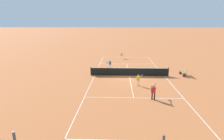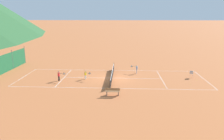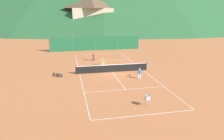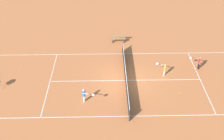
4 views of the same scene
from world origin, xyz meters
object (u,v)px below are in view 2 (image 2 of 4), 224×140
Objects in this scene: tennis_ball_service_box at (197,80)px; player_far_baseline at (86,74)px; tennis_net at (112,74)px; courtside_bench at (113,91)px; player_near_baseline at (59,75)px; tennis_ball_mid_court at (82,74)px; tennis_ball_alley_right at (164,88)px; player_near_service at (136,69)px; tennis_ball_by_net_left at (80,80)px; tennis_ball_near_corner at (190,85)px; ball_hopper at (191,73)px.

player_far_baseline is at bearing 91.16° from tennis_ball_service_box.
courtside_bench is (-6.34, -0.35, -0.05)m from tennis_net.
player_near_baseline is 4.01m from tennis_ball_mid_court.
tennis_ball_mid_court is at bearing 30.31° from courtside_bench.
player_near_service is at bearing 24.33° from tennis_ball_alley_right.
tennis_net reaches higher than tennis_ball_alley_right.
courtside_bench is at bearing -124.54° from player_near_baseline.
tennis_ball_service_box is 1.00× the size of tennis_ball_mid_court.
tennis_ball_by_net_left is (-2.69, -0.19, 0.00)m from tennis_ball_mid_court.
player_near_baseline is at bearing 103.22° from tennis_net.
player_near_baseline is at bearing 144.70° from tennis_ball_mid_court.
tennis_ball_by_net_left is at bearing 113.18° from player_far_baseline.
tennis_net is 7.56× the size of player_near_service.
tennis_ball_near_corner is 3.52m from tennis_ball_alley_right.
tennis_ball_by_net_left is (1.44, 13.50, 0.00)m from tennis_ball_near_corner.
courtside_bench is at bearing -176.80° from tennis_net.
tennis_ball_mid_court is (-0.80, 7.61, -0.68)m from player_near_service.
player_near_baseline is 0.83× the size of courtside_bench.
tennis_ball_service_box is 15.30m from tennis_ball_mid_court.
tennis_ball_near_corner and tennis_ball_mid_court have the same top height.
tennis_ball_near_corner is at bearing 144.37° from tennis_ball_service_box.
player_near_service is 1.36× the size of ball_hopper.
courtside_bench reaches higher than tennis_ball_near_corner.
player_near_baseline reaches higher than tennis_ball_alley_right.
player_far_baseline reaches higher than ball_hopper.
tennis_ball_service_box is (-2.88, -7.55, -0.68)m from player_near_service.
tennis_ball_service_box is 14.98m from tennis_ball_by_net_left.
tennis_ball_alley_right is 11.75m from tennis_ball_mid_court.
tennis_ball_alley_right is at bearing -99.83° from player_near_baseline.
player_near_service reaches higher than tennis_ball_service_box.
ball_hopper reaches higher than tennis_ball_service_box.
courtside_bench is (-5.32, -4.49, 0.42)m from tennis_ball_by_net_left.
tennis_ball_by_net_left is at bearing 96.98° from ball_hopper.
player_near_service reaches higher than tennis_ball_by_net_left.
ball_hopper is (1.46, -13.79, -0.01)m from player_far_baseline.
tennis_ball_alley_right is at bearing -117.48° from tennis_ball_mid_court.
player_far_baseline is 6.77m from courtside_bench.
player_near_service reaches higher than tennis_ball_alley_right.
tennis_ball_service_box is (-0.41, -10.83, -0.47)m from tennis_net.
tennis_ball_mid_court is 0.04× the size of courtside_bench.
ball_hopper is (4.51, -4.31, 0.62)m from tennis_ball_alley_right.
ball_hopper is at bearing -43.72° from tennis_ball_alley_right.
player_near_service is at bearing -53.00° from tennis_net.
player_near_service is at bearing -64.55° from player_far_baseline.
tennis_ball_near_corner is (-0.91, -15.97, -0.70)m from player_near_baseline.
player_near_service is 10.67m from player_near_baseline.
tennis_ball_service_box is at bearing -60.47° from courtside_bench.
tennis_ball_mid_court is (5.42, 10.42, 0.00)m from tennis_ball_alley_right.
tennis_ball_near_corner is 13.58m from tennis_ball_by_net_left.
tennis_ball_near_corner is 2.52m from tennis_ball_service_box.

